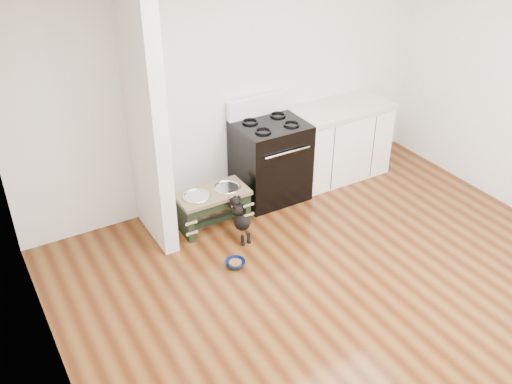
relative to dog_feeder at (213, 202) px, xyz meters
name	(u,v)px	position (x,y,z in m)	size (l,w,h in m)	color
ground	(373,313)	(0.60, -1.93, -0.30)	(5.00, 5.00, 0.00)	#411D0B
room_shell	(397,149)	(0.60, -1.93, 1.32)	(5.00, 5.00, 5.00)	silver
partition_wall	(145,116)	(-0.58, 0.17, 1.05)	(0.15, 0.80, 2.70)	silver
oven_range	(270,159)	(0.85, 0.23, 0.18)	(0.76, 0.69, 1.14)	black
cabinet_run	(338,141)	(1.83, 0.25, 0.16)	(1.24, 0.64, 0.91)	white
dog_feeder	(213,202)	(0.00, 0.00, 0.00)	(0.76, 0.41, 0.43)	black
puppy	(240,218)	(0.14, -0.35, -0.04)	(0.13, 0.39, 0.46)	black
floor_bowl	(235,263)	(-0.13, -0.74, -0.27)	(0.26, 0.26, 0.06)	#0B194E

